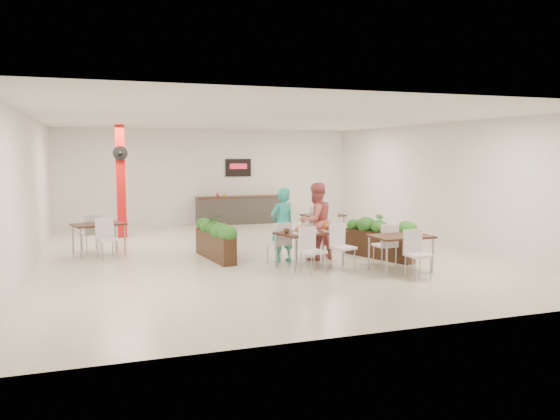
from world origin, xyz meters
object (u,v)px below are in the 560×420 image
object	(u,v)px
planter_left	(215,237)
diner_man	(282,225)
side_table_a	(99,229)
side_table_b	(323,219)
main_table	(310,237)
service_counter	(241,209)
red_column	(121,180)
diner_woman	(316,221)
planter_right	(379,237)
side_table_c	(401,241)

from	to	relation	value
planter_left	diner_man	bearing A→B (deg)	-30.44
planter_left	side_table_a	xyz separation A→B (m)	(-2.50, 1.41, 0.11)
side_table_a	side_table_b	bearing A→B (deg)	-17.13
planter_left	side_table_b	world-z (taller)	planter_left
main_table	side_table_b	size ratio (longest dim) A/B	1.15
service_counter	side_table_b	world-z (taller)	service_counter
red_column	planter_left	world-z (taller)	red_column
side_table_a	diner_woman	bearing A→B (deg)	-42.79
diner_woman	planter_right	size ratio (longest dim) A/B	0.94
service_counter	planter_right	distance (m)	7.16
main_table	planter_right	bearing A→B (deg)	10.57
planter_left	side_table_c	xyz separation A→B (m)	(3.28, -2.52, 0.11)
main_table	planter_right	distance (m)	1.88
planter_left	side_table_b	bearing A→B (deg)	23.70
side_table_a	side_table_c	world-z (taller)	same
side_table_b	main_table	bearing A→B (deg)	-122.63
service_counter	planter_left	size ratio (longest dim) A/B	1.55
diner_man	diner_woman	world-z (taller)	diner_woman
diner_man	side_table_c	size ratio (longest dim) A/B	1.01
planter_left	side_table_c	bearing A→B (deg)	-37.53
main_table	diner_man	world-z (taller)	diner_man
planter_right	planter_left	bearing A→B (deg)	162.86
main_table	side_table_a	bearing A→B (deg)	145.94
red_column	diner_man	bearing A→B (deg)	-56.65
side_table_a	red_column	bearing A→B (deg)	58.74
main_table	side_table_c	distance (m)	1.89
service_counter	side_table_a	distance (m)	6.48
red_column	side_table_b	bearing A→B (deg)	-27.04
planter_left	side_table_b	distance (m)	3.58
main_table	diner_man	xyz separation A→B (m)	(-0.39, 0.66, 0.19)
diner_man	planter_left	distance (m)	1.59
main_table	diner_woman	bearing A→B (deg)	58.17
planter_left	planter_right	xyz separation A→B (m)	(3.58, -1.10, -0.01)
main_table	diner_man	size ratio (longest dim) A/B	1.15
planter_left	main_table	bearing A→B (deg)	-39.81
service_counter	planter_left	distance (m)	6.30
service_counter	planter_left	xyz separation A→B (m)	(-2.15, -5.92, 0.02)
red_column	planter_right	size ratio (longest dim) A/B	1.73
planter_right	side_table_b	distance (m)	2.56
diner_man	side_table_a	distance (m)	4.43
red_column	service_counter	size ratio (longest dim) A/B	1.07
service_counter	diner_woman	world-z (taller)	service_counter
planter_left	diner_woman	bearing A→B (deg)	-20.22
service_counter	side_table_b	bearing A→B (deg)	-75.90
planter_left	side_table_a	distance (m)	2.87
red_column	planter_left	xyz separation A→B (m)	(1.84, -4.05, -1.13)
diner_woman	red_column	bearing A→B (deg)	-66.84
diner_woman	planter_right	xyz separation A→B (m)	(1.43, -0.31, -0.37)
diner_man	diner_woman	size ratio (longest dim) A/B	0.94
main_table	side_table_a	world-z (taller)	same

